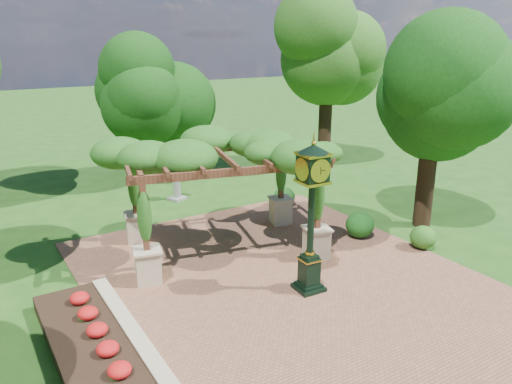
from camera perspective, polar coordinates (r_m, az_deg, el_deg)
ground at (r=13.56m, az=5.69°, el=-11.65°), size 120.00×120.00×0.00m
brick_plaza at (r=14.26m, az=3.22°, el=-9.95°), size 10.00×12.00×0.04m
border_wall at (r=12.03m, az=-14.24°, el=-15.18°), size 0.35×5.00×0.40m
flower_bed at (r=11.87m, az=-18.53°, el=-16.21°), size 1.50×5.00×0.36m
pedestal_clock at (r=12.81m, az=6.37°, el=-1.51°), size 0.84×0.84×4.07m
pergola at (r=15.20m, az=-3.96°, el=4.02°), size 6.60×4.95×3.72m
sundial at (r=21.01m, az=-9.05°, el=0.43°), size 0.78×0.78×1.11m
shrub_front at (r=16.87m, az=18.55°, el=-4.92°), size 0.91×0.91×0.74m
shrub_mid at (r=17.21m, az=11.79°, el=-3.69°), size 1.11×1.11×0.86m
shrub_back at (r=19.92m, az=3.26°, el=-0.53°), size 0.86×0.86×0.77m
tree_north at (r=23.47m, az=-11.35°, el=11.84°), size 3.96×3.96×6.40m
tree_east_far at (r=25.16m, az=8.25°, el=16.15°), size 4.12×4.12×8.82m
tree_east_near at (r=18.02m, az=19.83°, el=10.97°), size 3.72×3.72×7.08m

